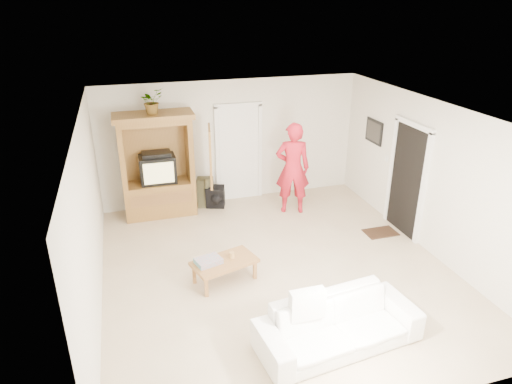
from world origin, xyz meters
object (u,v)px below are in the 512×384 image
man (293,168)px  coffee_table (224,263)px  armoire (159,172)px  sofa (338,324)px

man → coffee_table: 2.90m
armoire → man: (2.59, -0.67, 0.04)m
armoire → coffee_table: armoire is taller
armoire → sofa: bearing=-68.9°
armoire → coffee_table: bearing=-76.0°
armoire → man: bearing=-14.4°
sofa → man: bearing=71.3°
armoire → sofa: (1.75, -4.56, -0.60)m
armoire → man: 2.68m
sofa → coffee_table: bearing=114.1°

